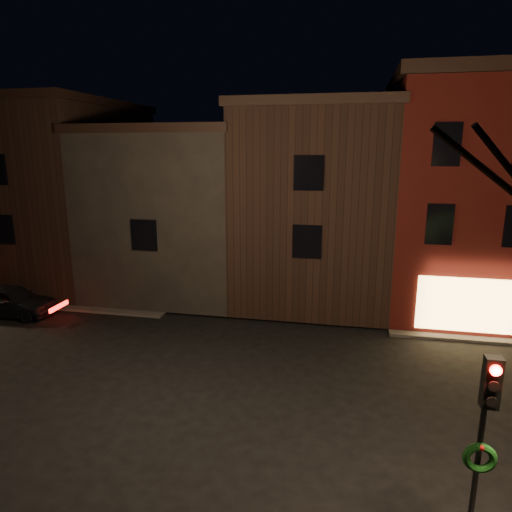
% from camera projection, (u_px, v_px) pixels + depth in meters
% --- Properties ---
extents(ground, '(120.00, 120.00, 0.00)m').
position_uv_depth(ground, '(242.00, 385.00, 14.79)').
color(ground, black).
rests_on(ground, ground).
extents(sidewalk_far_left, '(30.00, 30.00, 0.12)m').
position_uv_depth(sidewalk_far_left, '(63.00, 240.00, 37.78)').
color(sidewalk_far_left, '#2D2B28').
rests_on(sidewalk_far_left, ground).
extents(corner_building, '(6.50, 8.50, 10.50)m').
position_uv_depth(corner_building, '(457.00, 195.00, 21.00)').
color(corner_building, '#4D110D').
rests_on(corner_building, ground).
extents(row_building_a, '(7.30, 10.30, 9.40)m').
position_uv_depth(row_building_a, '(317.00, 201.00, 23.39)').
color(row_building_a, black).
rests_on(row_building_a, ground).
extents(row_building_b, '(7.80, 10.30, 8.40)m').
position_uv_depth(row_building_b, '(184.00, 207.00, 24.93)').
color(row_building_b, black).
rests_on(row_building_b, ground).
extents(row_building_c, '(7.30, 10.30, 9.90)m').
position_uv_depth(row_building_c, '(64.00, 191.00, 26.19)').
color(row_building_c, black).
rests_on(row_building_c, ground).
extents(traffic_signal, '(0.58, 0.38, 4.05)m').
position_uv_depth(traffic_signal, '(484.00, 429.00, 7.79)').
color(traffic_signal, black).
rests_on(traffic_signal, sidewalk_near_right).
extents(parked_car_a, '(4.24, 1.77, 1.43)m').
position_uv_depth(parked_car_a, '(10.00, 300.00, 20.80)').
color(parked_car_a, black).
rests_on(parked_car_a, ground).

